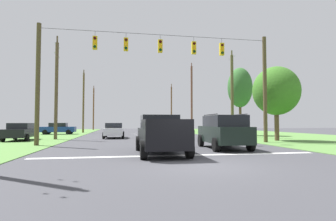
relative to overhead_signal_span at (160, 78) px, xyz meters
name	(u,v)px	position (x,y,z in m)	size (l,w,h in m)	color
ground_plane	(200,166)	(0.01, -9.95, -4.82)	(120.00, 120.00, 0.00)	#3D3D42
shoulder_grass_right	(302,138)	(15.24, 5.05, -4.81)	(16.00, 80.00, 0.03)	#54843C
stop_bar_stripe	(181,155)	(0.01, -6.87, -4.82)	(13.74, 0.45, 0.01)	white
lane_dash_0	(162,145)	(0.01, -0.87, -4.82)	(0.15, 2.50, 0.01)	white
lane_dash_1	(150,138)	(0.01, 7.04, -4.82)	(0.15, 2.50, 0.01)	white
lane_dash_2	(143,135)	(0.01, 14.98, -4.82)	(0.15, 2.50, 0.01)	white
lane_dash_3	(140,133)	(0.01, 20.19, -4.82)	(0.15, 2.50, 0.01)	white
overhead_signal_span	(160,78)	(0.00, 0.00, 0.00)	(17.06, 0.31, 8.37)	#4D4227
pickup_truck	(161,134)	(-0.86, -6.03, -3.85)	(2.32, 5.42, 1.95)	black
suv_black	(224,131)	(3.24, -4.13, -3.76)	(2.41, 4.89, 2.05)	black
distant_car_crossing_white	(114,130)	(-3.46, 8.37, -4.03)	(2.11, 4.35, 1.52)	silver
distant_car_oncoming	(58,128)	(-10.85, 17.95, -4.03)	(4.32, 2.06, 1.52)	navy
distant_car_far_parked	(21,132)	(-11.27, 5.65, -4.03)	(2.10, 4.34, 1.52)	black
utility_pole_mid_right	(232,95)	(8.85, 7.37, -0.31)	(0.31, 1.53, 9.28)	brown
utility_pole_far_right	(192,98)	(8.86, 23.78, 0.80)	(0.33, 1.64, 11.57)	brown
utility_pole_near_left	(171,107)	(8.72, 40.98, 0.35)	(0.31, 1.95, 10.49)	brown
utility_pole_far_left	(56,88)	(-8.68, 6.68, -0.05)	(0.30, 1.92, 9.62)	brown
utility_pole_distant_right	(83,102)	(-8.44, 23.41, -0.05)	(0.27, 1.53, 9.72)	brown
utility_pole_distant_left	(94,108)	(-8.45, 39.52, -0.08)	(0.28, 1.90, 9.44)	brown
tree_roadside_right	(276,91)	(10.32, 1.56, -0.55)	(3.94, 3.94, 6.37)	brown
tree_roadside_far_right	(240,88)	(11.45, 11.00, 0.96)	(2.96, 2.96, 8.23)	brown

